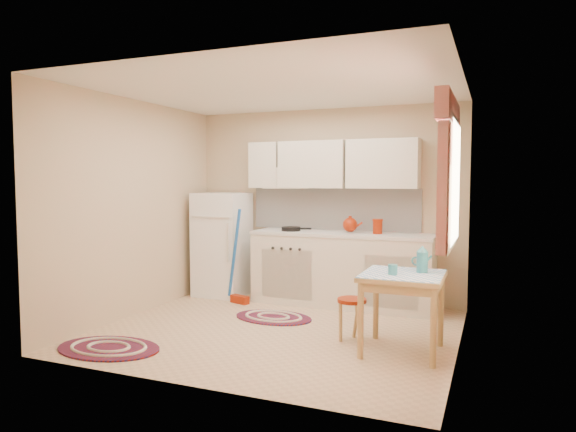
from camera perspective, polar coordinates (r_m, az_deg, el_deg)
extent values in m
plane|color=tan|center=(5.51, -1.16, -12.56)|extent=(3.60, 3.60, 0.00)
cube|color=silver|center=(5.36, -1.20, 13.97)|extent=(3.60, 3.20, 0.04)
cube|color=tan|center=(6.79, 4.16, 1.28)|extent=(3.60, 0.04, 2.50)
cube|color=tan|center=(3.88, -10.55, -0.82)|extent=(3.60, 0.04, 2.50)
cube|color=tan|center=(6.22, -16.59, 0.88)|extent=(0.04, 3.20, 2.50)
cube|color=tan|center=(4.87, 18.67, 0.01)|extent=(0.04, 3.20, 2.50)
cube|color=white|center=(6.74, 5.13, 0.79)|extent=(2.25, 0.03, 0.55)
cube|color=silver|center=(6.59, 4.78, 5.72)|extent=(2.25, 0.33, 0.60)
cube|color=white|center=(4.31, 18.05, 3.53)|extent=(0.04, 0.85, 0.95)
cube|color=white|center=(7.06, -7.32, -3.12)|extent=(0.65, 0.60, 1.40)
cube|color=silver|center=(6.50, 6.00, -6.04)|extent=(2.25, 0.60, 0.88)
cube|color=silver|center=(6.44, 6.03, -2.01)|extent=(2.27, 0.62, 0.04)
cylinder|color=black|center=(6.60, 0.33, -1.44)|extent=(0.31, 0.31, 0.05)
cylinder|color=#8F1D05|center=(6.32, 9.93, -1.24)|extent=(0.12, 0.12, 0.16)
cube|color=tan|center=(4.87, 12.57, -10.50)|extent=(0.72, 0.72, 0.72)
cylinder|color=#8F1D05|center=(5.14, 7.10, -11.37)|extent=(0.33, 0.33, 0.42)
cylinder|color=teal|center=(4.70, 11.56, -5.90)|extent=(0.10, 0.10, 0.10)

